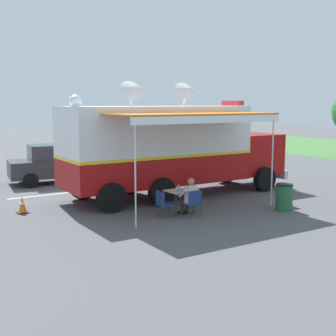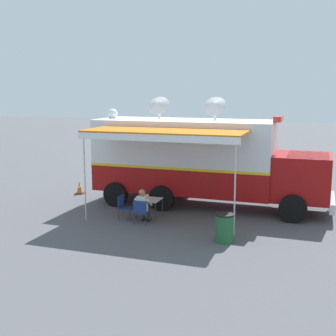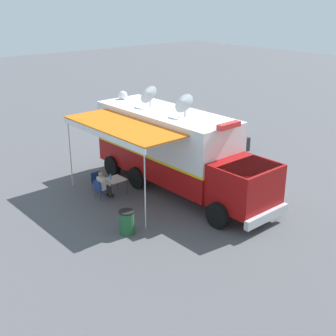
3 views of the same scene
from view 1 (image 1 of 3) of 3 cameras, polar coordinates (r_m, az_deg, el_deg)
ground_plane at (r=17.72m, az=-1.39°, el=-3.70°), size 100.00×100.00×0.00m
lot_stripe at (r=19.09m, az=-12.35°, el=-3.02°), size 0.15×4.80×0.01m
command_truck at (r=17.80m, az=0.71°, el=2.70°), size 4.90×9.50×4.53m
folding_table at (r=15.27m, az=1.38°, el=-3.03°), size 0.80×0.80×0.73m
water_bottle at (r=15.05m, az=1.33°, el=-2.57°), size 0.07×0.07×0.22m
folding_chair_at_table at (r=14.65m, az=3.10°, el=-4.15°), size 0.48×0.48×0.87m
folding_chair_beside_table at (r=14.53m, az=-0.57°, el=-4.24°), size 0.48×0.48×0.87m
seated_responder at (r=14.78m, az=2.68°, el=-3.49°), size 0.66×0.55×1.25m
trash_bin at (r=16.06m, az=14.25°, el=-3.51°), size 0.57×0.57×0.91m
traffic_cone at (r=15.93m, az=-17.67°, el=-4.39°), size 0.36×0.36×0.58m
car_behind_truck at (r=21.53m, az=-13.77°, el=0.53°), size 2.43×4.40×1.76m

